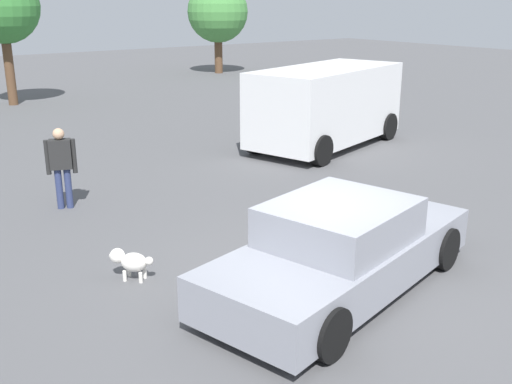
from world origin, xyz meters
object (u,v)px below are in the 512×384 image
Objects in this scene: sedan_foreground at (341,250)px; dog at (130,261)px; van_white at (326,104)px; pedestrian at (61,162)px.

dog is (-2.21, 2.01, -0.31)m from sedan_foreground.
pedestrian is at bearing 170.37° from van_white.
dog is 3.70m from pedestrian.
sedan_foreground is at bearing -173.10° from dog.
van_white is at bearing 34.87° from sedan_foreground.
sedan_foreground reaches higher than dog.
dog is 9.11m from van_white.
van_white is (5.67, 6.50, 0.56)m from sedan_foreground.
van_white is at bearing -60.50° from pedestrian.
sedan_foreground is 8.64m from van_white.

